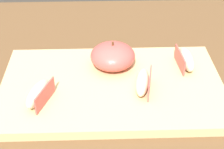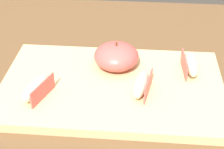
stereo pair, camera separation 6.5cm
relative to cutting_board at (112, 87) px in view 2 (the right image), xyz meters
The scene contains 6 objects.
dining_table 0.13m from the cutting_board, behind, with size 1.26×0.84×0.78m.
cutting_board is the anchor object (origin of this frame).
apple_half_skin_up 0.07m from the cutting_board, 86.55° to the left, with size 0.09×0.09×0.05m.
apple_wedge_middle 0.14m from the cutting_board, 159.32° to the right, with size 0.05×0.08×0.03m.
apple_wedge_left 0.06m from the cutting_board, 20.92° to the right, with size 0.04×0.08×0.03m.
apple_wedge_back 0.16m from the cutting_board, 19.92° to the left, with size 0.03×0.07×0.03m.
Camera 2 is at (0.09, -0.53, 1.18)m, focal length 57.99 mm.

